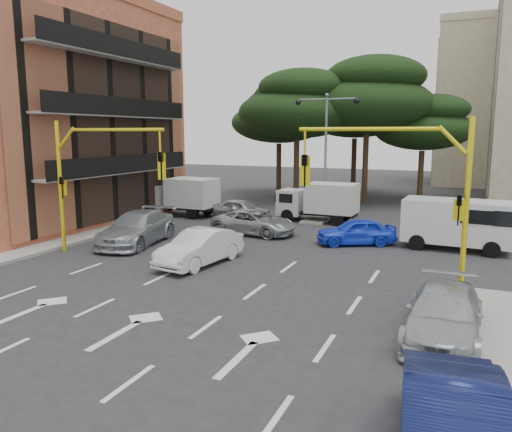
{
  "coord_description": "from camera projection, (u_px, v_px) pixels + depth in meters",
  "views": [
    {
      "loc": [
        8.67,
        -15.33,
        5.5
      ],
      "look_at": [
        -0.5,
        5.89,
        1.6
      ],
      "focal_mm": 35.0,
      "sensor_mm": 36.0,
      "label": 1
    }
  ],
  "objects": [
    {
      "name": "car_blue_compact",
      "position": [
        356.0,
        231.0,
        24.59
      ],
      "size": [
        4.13,
        3.12,
        1.31
      ],
      "primitive_type": "imported",
      "rotation": [
        0.0,
        0.0,
        -1.1
      ],
      "color": "blue",
      "rests_on": "ground"
    },
    {
      "name": "ground",
      "position": [
        205.0,
        285.0,
        18.18
      ],
      "size": [
        120.0,
        120.0,
        0.0
      ],
      "primitive_type": "plane",
      "color": "#28282B",
      "rests_on": "ground"
    },
    {
      "name": "car_silver_cross_a",
      "position": [
        254.0,
        222.0,
        27.11
      ],
      "size": [
        4.88,
        2.64,
        1.3
      ],
      "primitive_type": "imported",
      "rotation": [
        0.0,
        0.0,
        1.46
      ],
      "color": "#9FA3A7",
      "rests_on": "ground"
    },
    {
      "name": "signal_mast_left",
      "position": [
        90.0,
        169.0,
        22.0
      ],
      "size": [
        5.79,
        0.37,
        6.0
      ],
      "color": "yellow",
      "rests_on": "ground"
    },
    {
      "name": "apartment_orange",
      "position": [
        15.0,
        110.0,
        31.31
      ],
      "size": [
        15.19,
        16.15,
        13.7
      ],
      "color": "#A04832",
      "rests_on": "ground"
    },
    {
      "name": "box_truck_b",
      "position": [
        318.0,
        202.0,
        30.79
      ],
      "size": [
        4.99,
        2.21,
        2.43
      ],
      "primitive_type": null,
      "rotation": [
        0.0,
        0.0,
        1.54
      ],
      "color": "silver",
      "rests_on": "ground"
    },
    {
      "name": "van_white",
      "position": [
        456.0,
        224.0,
        23.53
      ],
      "size": [
        4.92,
        2.46,
        2.4
      ],
      "primitive_type": null,
      "rotation": [
        0.0,
        0.0,
        -1.63
      ],
      "color": "silver",
      "rests_on": "ground"
    },
    {
      "name": "car_silver_wagon",
      "position": [
        137.0,
        228.0,
        24.71
      ],
      "size": [
        3.03,
        5.76,
        1.59
      ],
      "primitive_type": "imported",
      "rotation": [
        0.0,
        0.0,
        0.15
      ],
      "color": "#A7AAAF",
      "rests_on": "ground"
    },
    {
      "name": "car_silver_parked",
      "position": [
        444.0,
        314.0,
        13.35
      ],
      "size": [
        1.97,
        4.71,
        1.36
      ],
      "primitive_type": "imported",
      "rotation": [
        0.0,
        0.0,
        -0.01
      ],
      "color": "#A7ABAF",
      "rests_on": "ground"
    },
    {
      "name": "street_lamp_center",
      "position": [
        326.0,
        133.0,
        31.76
      ],
      "size": [
        4.16,
        0.36,
        7.77
      ],
      "color": "slate",
      "rests_on": "median_strip"
    },
    {
      "name": "median_strip",
      "position": [
        324.0,
        216.0,
        32.65
      ],
      "size": [
        1.4,
        6.0,
        0.15
      ],
      "primitive_type": "cube",
      "color": "gray",
      "rests_on": "ground"
    },
    {
      "name": "box_truck_a",
      "position": [
        180.0,
        197.0,
        33.14
      ],
      "size": [
        5.2,
        2.36,
        2.52
      ],
      "primitive_type": null,
      "rotation": [
        0.0,
        0.0,
        1.53
      ],
      "color": "silver",
      "rests_on": "ground"
    },
    {
      "name": "pine_left_near",
      "position": [
        298.0,
        104.0,
        38.33
      ],
      "size": [
        9.15,
        9.15,
        10.23
      ],
      "color": "#382616",
      "rests_on": "ground"
    },
    {
      "name": "signal_mast_right",
      "position": [
        410.0,
        181.0,
        16.68
      ],
      "size": [
        5.79,
        0.37,
        6.0
      ],
      "color": "yellow",
      "rests_on": "ground"
    },
    {
      "name": "car_white_hatch",
      "position": [
        200.0,
        247.0,
        20.87
      ],
      "size": [
        2.14,
        4.6,
        1.46
      ],
      "primitive_type": "imported",
      "rotation": [
        0.0,
        0.0,
        -0.14
      ],
      "color": "silver",
      "rests_on": "ground"
    },
    {
      "name": "pine_left_far",
      "position": [
        280.0,
        116.0,
        43.24
      ],
      "size": [
        8.32,
        8.32,
        9.3
      ],
      "color": "#382616",
      "rests_on": "ground"
    },
    {
      "name": "pine_right",
      "position": [
        424.0,
        123.0,
        38.66
      ],
      "size": [
        7.49,
        7.49,
        8.37
      ],
      "color": "#382616",
      "rests_on": "ground"
    },
    {
      "name": "car_silver_cross_b",
      "position": [
        242.0,
        210.0,
        31.63
      ],
      "size": [
        3.97,
        2.08,
        1.29
      ],
      "primitive_type": "imported",
      "rotation": [
        0.0,
        0.0,
        1.42
      ],
      "color": "#A4A6AC",
      "rests_on": "ground"
    },
    {
      "name": "pine_center",
      "position": [
        368.0,
        95.0,
        38.07
      ],
      "size": [
        9.98,
        9.98,
        11.16
      ],
      "color": "#382616",
      "rests_on": "ground"
    },
    {
      "name": "pine_back",
      "position": [
        356.0,
        108.0,
        43.5
      ],
      "size": [
        9.15,
        9.15,
        10.23
      ],
      "color": "#382616",
      "rests_on": "ground"
    }
  ]
}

